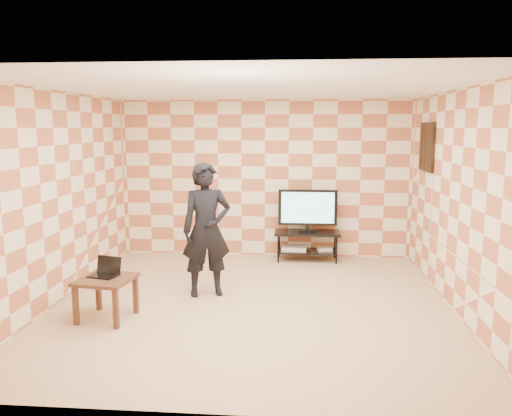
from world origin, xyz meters
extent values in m
plane|color=tan|center=(0.00, 0.00, 0.00)|extent=(5.00, 5.00, 0.00)
cube|color=beige|center=(0.00, 2.50, 1.35)|extent=(5.00, 0.02, 2.70)
cube|color=beige|center=(0.00, -2.50, 1.35)|extent=(5.00, 0.02, 2.70)
cube|color=beige|center=(-2.50, 0.00, 1.35)|extent=(0.02, 5.00, 2.70)
cube|color=beige|center=(2.50, 0.00, 1.35)|extent=(0.02, 5.00, 2.70)
cube|color=white|center=(0.00, 0.00, 2.70)|extent=(5.00, 5.00, 0.02)
cube|color=black|center=(2.47, 1.55, 1.95)|extent=(0.04, 0.72, 0.72)
cube|color=black|center=(2.47, 1.55, 1.95)|extent=(0.04, 0.03, 0.68)
cube|color=black|center=(2.47, 1.55, 1.95)|extent=(0.04, 0.68, 0.03)
cube|color=black|center=(0.74, 2.19, 0.48)|extent=(1.09, 0.49, 0.04)
cube|color=black|center=(0.74, 2.19, 0.16)|extent=(0.98, 0.44, 0.03)
cylinder|color=black|center=(0.26, 1.99, 0.25)|extent=(0.03, 0.03, 0.50)
cylinder|color=black|center=(0.26, 2.38, 0.25)|extent=(0.03, 0.03, 0.50)
cylinder|color=black|center=(1.22, 1.99, 0.25)|extent=(0.03, 0.03, 0.50)
cylinder|color=black|center=(1.22, 2.38, 0.25)|extent=(0.03, 0.03, 0.50)
cube|color=black|center=(0.74, 2.19, 0.52)|extent=(0.29, 0.19, 0.03)
cube|color=black|center=(0.74, 2.19, 0.57)|extent=(0.07, 0.05, 0.08)
cube|color=black|center=(0.74, 2.19, 0.91)|extent=(0.98, 0.07, 0.60)
cube|color=#6DBDC8|center=(0.74, 2.15, 0.91)|extent=(0.88, 0.01, 0.52)
cube|color=silver|center=(0.52, 2.19, 0.21)|extent=(0.42, 0.30, 0.07)
cube|color=silver|center=(1.03, 2.20, 0.20)|extent=(0.26, 0.21, 0.05)
cube|color=#3D2115|center=(-1.66, -0.63, 0.48)|extent=(0.67, 0.67, 0.04)
cube|color=#3D2115|center=(-1.94, -0.84, 0.23)|extent=(0.06, 0.06, 0.46)
cube|color=#3D2115|center=(-1.88, -0.35, 0.23)|extent=(0.06, 0.06, 0.46)
cube|color=#3D2115|center=(-1.45, -0.91, 0.23)|extent=(0.06, 0.06, 0.46)
cube|color=#3D2115|center=(-1.38, -0.42, 0.23)|extent=(0.06, 0.06, 0.46)
cube|color=black|center=(-1.71, -0.57, 0.51)|extent=(0.37, 0.30, 0.02)
cube|color=black|center=(-1.68, -0.46, 0.61)|extent=(0.33, 0.13, 0.21)
imported|color=black|center=(-0.64, 0.33, 0.89)|extent=(0.75, 0.61, 1.78)
camera|label=1|loc=(0.54, -6.08, 2.24)|focal=35.00mm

